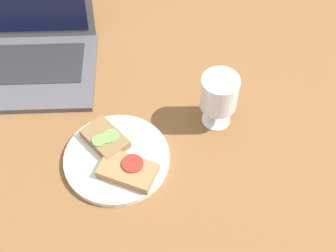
{
  "coord_description": "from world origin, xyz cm",
  "views": [
    {
      "loc": [
        2.89,
        -60.42,
        87.81
      ],
      "look_at": [
        5.15,
        -1.09,
        8.0
      ],
      "focal_mm": 50.0,
      "sensor_mm": 36.0,
      "label": 1
    }
  ],
  "objects_px": {
    "sandwich_with_cucumber": "(105,139)",
    "laptop": "(24,47)",
    "plate": "(117,159)",
    "sandwich_with_tomato": "(128,170)",
    "wine_glass": "(219,95)"
  },
  "relations": [
    {
      "from": "wine_glass",
      "to": "sandwich_with_cucumber",
      "type": "bearing_deg",
      "value": -166.19
    },
    {
      "from": "laptop",
      "to": "sandwich_with_cucumber",
      "type": "bearing_deg",
      "value": -52.29
    },
    {
      "from": "sandwich_with_cucumber",
      "to": "laptop",
      "type": "distance_m",
      "value": 0.34
    },
    {
      "from": "plate",
      "to": "sandwich_with_cucumber",
      "type": "bearing_deg",
      "value": 121.62
    },
    {
      "from": "sandwich_with_cucumber",
      "to": "sandwich_with_tomato",
      "type": "distance_m",
      "value": 0.09
    },
    {
      "from": "plate",
      "to": "sandwich_with_cucumber",
      "type": "height_order",
      "value": "sandwich_with_cucumber"
    },
    {
      "from": "plate",
      "to": "laptop",
      "type": "relative_size",
      "value": 0.66
    },
    {
      "from": "sandwich_with_cucumber",
      "to": "laptop",
      "type": "xyz_separation_m",
      "value": [
        -0.21,
        0.27,
        0.02
      ]
    },
    {
      "from": "plate",
      "to": "sandwich_with_tomato",
      "type": "height_order",
      "value": "sandwich_with_tomato"
    },
    {
      "from": "laptop",
      "to": "plate",
      "type": "bearing_deg",
      "value": -53.03
    },
    {
      "from": "sandwich_with_cucumber",
      "to": "sandwich_with_tomato",
      "type": "bearing_deg",
      "value": -57.93
    },
    {
      "from": "plate",
      "to": "sandwich_with_cucumber",
      "type": "relative_size",
      "value": 1.93
    },
    {
      "from": "laptop",
      "to": "wine_glass",
      "type": "bearing_deg",
      "value": -24.6
    },
    {
      "from": "sandwich_with_cucumber",
      "to": "laptop",
      "type": "relative_size",
      "value": 0.34
    },
    {
      "from": "wine_glass",
      "to": "laptop",
      "type": "bearing_deg",
      "value": 155.4
    }
  ]
}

